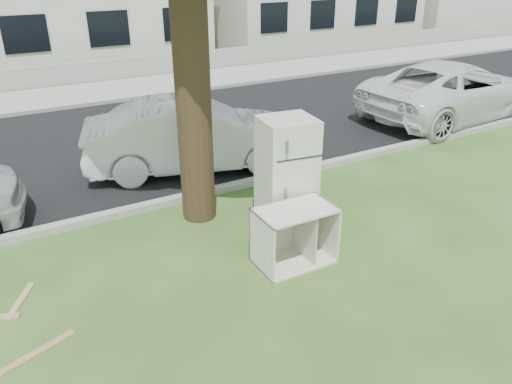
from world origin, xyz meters
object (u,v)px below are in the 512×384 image
car_center (195,135)px  cabinet (295,236)px  fridge (286,178)px  car_right (453,90)px

car_center → cabinet: bearing=-166.5°
fridge → car_center: 3.12m
fridge → cabinet: bearing=-106.2°
car_center → car_right: car_right is taller
cabinet → car_right: (7.50, 3.74, 0.32)m
fridge → cabinet: fridge is taller
cabinet → car_center: 3.87m
cabinet → car_center: (0.19, 3.86, 0.29)m
car_right → fridge: bearing=109.3°
fridge → cabinet: size_ratio=1.73×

